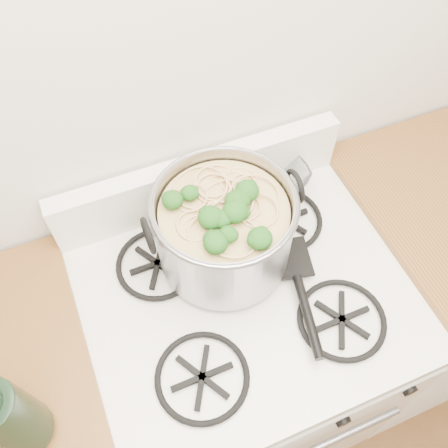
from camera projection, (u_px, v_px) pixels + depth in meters
gas_range at (241, 360)px, 1.56m from camera, size 0.76×0.66×0.92m
counter_left at (81, 422)px, 1.44m from camera, size 0.25×0.65×0.92m
stock_pot at (224, 229)px, 1.13m from camera, size 0.35×0.32×0.22m
spatula at (291, 257)px, 1.20m from camera, size 0.35×0.37×0.02m
glass_bowl at (256, 181)px, 1.33m from camera, size 0.12×0.12×0.02m
bottle at (0, 414)px, 0.86m from camera, size 0.14×0.14×0.30m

